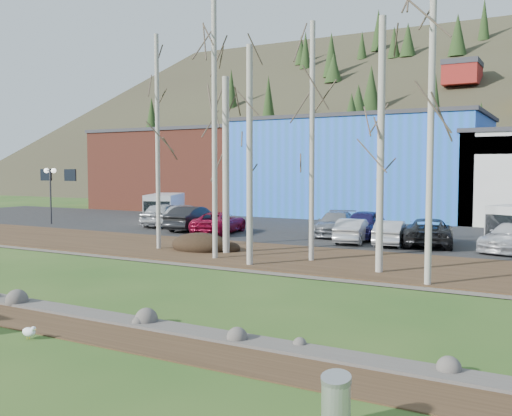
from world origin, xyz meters
The scene contains 31 objects.
ground centered at (0.00, 0.00, 0.00)m, with size 200.00×200.00×0.00m, color #244B17.
dirt_strip centered at (0.00, 2.10, 0.01)m, with size 80.00×1.80×0.03m, color #382616.
near_bank_rocks centered at (0.00, 3.10, 0.00)m, with size 80.00×0.80×0.50m, color #47423D, non-canonical shape.
river centered at (0.00, 7.20, 0.00)m, with size 80.00×8.00×0.90m, color black, non-canonical shape.
far_bank_rocks centered at (0.00, 11.30, 0.00)m, with size 80.00×0.80×0.46m, color #47423D, non-canonical shape.
far_bank centered at (0.00, 14.50, 0.07)m, with size 80.00×7.00×0.15m, color #382616.
parking_lot centered at (0.00, 25.00, 0.07)m, with size 80.00×14.00×0.14m, color black.
building_brick centered at (-24.00, 39.00, 3.91)m, with size 16.32×12.24×7.80m.
building_blue centered at (-6.00, 39.00, 4.16)m, with size 20.40×12.24×8.30m.
hillside centered at (0.00, 84.00, 17.50)m, with size 160.00×72.00×35.00m, color #332D20, non-canonical shape.
litter_bin centered at (6.76, -0.02, 0.40)m, with size 0.46×0.46×0.79m, color silver.
seagull centered at (-1.31, 0.85, 0.19)m, with size 0.47×0.22×0.34m.
dirt_mound centered at (-5.70, 14.33, 0.45)m, with size 3.03×2.14×0.59m, color black.
birch_0 centered at (-7.73, 13.73, 5.30)m, with size 0.21×0.21×10.31m.
birch_1 centered at (-4.12, 14.16, 4.19)m, with size 0.32×0.32×8.08m.
birch_2 centered at (-3.70, 12.58, 5.81)m, with size 0.22×0.22×11.32m.
birch_3 centered at (-1.53, 11.83, 4.56)m, with size 0.26×0.26×8.82m.
birch_4 centered at (0.24, 14.02, 5.15)m, with size 0.22×0.22×10.00m.
birch_5 centered at (5.69, 11.30, 5.13)m, with size 0.22×0.22×9.97m.
birch_6 centered at (3.58, 12.74, 4.90)m, with size 0.27×0.27×9.50m.
street_lamp centered at (-22.25, 19.85, 3.23)m, with size 1.46×0.67×3.93m.
car_0 centered at (-12.70, 22.60, 0.94)m, with size 1.89×4.70×1.60m, color #BDBEC0.
car_1 centered at (-11.06, 21.31, 0.90)m, with size 1.61×4.62×1.52m, color black.
car_2 centered at (-8.68, 20.68, 0.79)m, with size 2.15×4.66×1.29m, color maroon.
car_3 centered at (-2.13, 23.08, 0.83)m, with size 1.93×4.75×1.38m, color gray.
car_4 centered at (-0.29, 22.57, 0.93)m, with size 1.86×4.61×1.57m, color #1E1A4F.
car_5 centered at (1.85, 20.50, 0.78)m, with size 1.35×3.87×1.28m, color silver.
car_6 centered at (3.56, 21.33, 0.83)m, with size 2.30×4.99×1.39m, color black.
car_8 centered at (-14.31, 22.60, 0.94)m, with size 1.89×4.70×1.60m, color #BDBEC0.
car_9 centered at (-0.17, 20.50, 0.78)m, with size 1.35×3.87×1.28m, color silver.
van_grey centered at (-15.88, 24.51, 1.17)m, with size 3.73×5.08×2.05m.
Camera 1 is at (9.85, -8.16, 4.06)m, focal length 40.00 mm.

